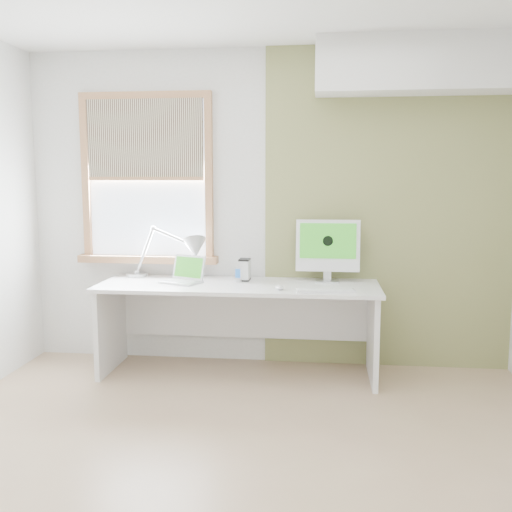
# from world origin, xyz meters

# --- Properties ---
(room) EXTENTS (4.04, 3.54, 2.64)m
(room) POSITION_xyz_m (0.00, 0.00, 1.30)
(room) COLOR tan
(room) RESTS_ON ground
(accent_wall) EXTENTS (2.00, 0.02, 2.60)m
(accent_wall) POSITION_xyz_m (1.00, 1.74, 1.30)
(accent_wall) COLOR #8C8752
(accent_wall) RESTS_ON room
(soffit) EXTENTS (1.60, 0.40, 0.42)m
(soffit) POSITION_xyz_m (1.20, 1.57, 2.40)
(soffit) COLOR white
(soffit) RESTS_ON room
(window) EXTENTS (1.20, 0.14, 1.42)m
(window) POSITION_xyz_m (-1.00, 1.71, 1.54)
(window) COLOR #AE7346
(window) RESTS_ON room
(desk) EXTENTS (2.20, 0.70, 0.73)m
(desk) POSITION_xyz_m (-0.18, 1.44, 0.53)
(desk) COLOR white
(desk) RESTS_ON room
(desk_lamp) EXTENTS (0.75, 0.31, 0.43)m
(desk_lamp) POSITION_xyz_m (-0.66, 1.58, 0.96)
(desk_lamp) COLOR silver
(desk_lamp) RESTS_ON desk
(laptop) EXTENTS (0.37, 0.34, 0.21)m
(laptop) POSITION_xyz_m (-0.62, 1.42, 0.78)
(laptop) COLOR silver
(laptop) RESTS_ON desk
(phone_dock) EXTENTS (0.07, 0.07, 0.12)m
(phone_dock) POSITION_xyz_m (-0.20, 1.48, 0.76)
(phone_dock) COLOR silver
(phone_dock) RESTS_ON desk
(external_drive) EXTENTS (0.09, 0.14, 0.18)m
(external_drive) POSITION_xyz_m (-0.15, 1.55, 0.82)
(external_drive) COLOR silver
(external_drive) RESTS_ON desk
(imac) EXTENTS (0.51, 0.17, 0.50)m
(imac) POSITION_xyz_m (0.52, 1.58, 1.01)
(imac) COLOR silver
(imac) RESTS_ON desk
(keyboard) EXTENTS (0.44, 0.18, 0.02)m
(keyboard) POSITION_xyz_m (0.50, 1.15, 0.74)
(keyboard) COLOR white
(keyboard) RESTS_ON desk
(mouse) EXTENTS (0.09, 0.12, 0.03)m
(mouse) POSITION_xyz_m (0.16, 1.20, 0.75)
(mouse) COLOR white
(mouse) RESTS_ON desk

